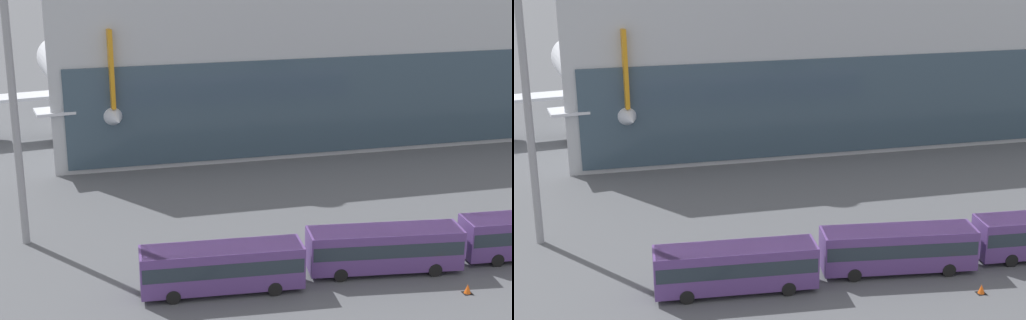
% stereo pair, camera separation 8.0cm
% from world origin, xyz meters
% --- Properties ---
extents(airliner_at_gate_far, '(41.43, 42.41, 14.59)m').
position_xyz_m(airliner_at_gate_far, '(-10.60, 56.13, 5.81)').
color(airliner_at_gate_far, silver).
rests_on(airliner_at_gate_far, ground_plane).
extents(shuttle_bus_0, '(11.47, 3.58, 3.34)m').
position_xyz_m(shuttle_bus_0, '(-2.89, 9.78, 1.96)').
color(shuttle_bus_0, '#56387A').
rests_on(shuttle_bus_0, ground_plane).
extents(shuttle_bus_1, '(11.56, 4.17, 3.34)m').
position_xyz_m(shuttle_bus_1, '(9.30, 10.04, 1.96)').
color(shuttle_bus_1, '#56387A').
rests_on(shuttle_bus_1, ground_plane).
extents(floodlight_mast, '(2.32, 2.32, 27.97)m').
position_xyz_m(floodlight_mast, '(-16.44, 21.87, 16.96)').
color(floodlight_mast, gray).
rests_on(floodlight_mast, ground_plane).
extents(traffic_cone_0, '(0.65, 0.65, 0.69)m').
position_xyz_m(traffic_cone_0, '(13.60, 5.30, 0.33)').
color(traffic_cone_0, black).
rests_on(traffic_cone_0, ground_plane).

